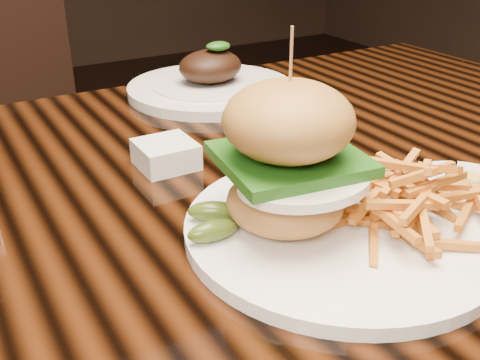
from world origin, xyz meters
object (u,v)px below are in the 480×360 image
dining_table (200,235)px  far_dish (211,84)px  burger_plate (335,187)px  chair_far (9,132)px

dining_table → far_dish: size_ratio=5.24×
burger_plate → far_dish: burger_plate is taller
burger_plate → far_dish: bearing=96.4°
dining_table → far_dish: 0.38m
burger_plate → far_dish: (0.12, 0.50, -0.04)m
far_dish → dining_table: bearing=-120.1°
far_dish → chair_far: 0.68m
chair_far → dining_table: bearing=-91.6°
dining_table → burger_plate: 0.23m
dining_table → chair_far: chair_far is taller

